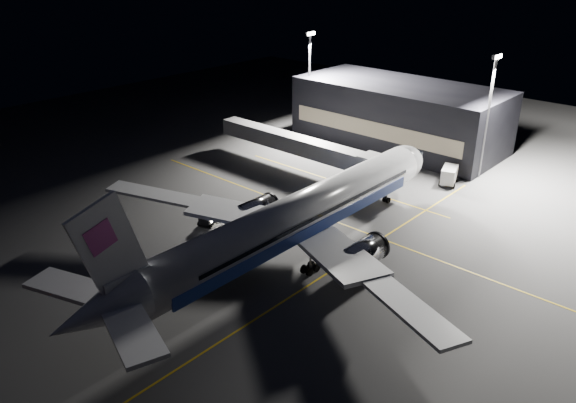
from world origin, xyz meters
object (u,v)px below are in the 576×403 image
(baggage_tug, at_px, (208,218))
(safety_cone_c, at_px, (263,231))
(service_truck, at_px, (450,174))
(airliner, at_px, (294,218))
(floodlight_mast_north, at_px, (309,74))
(safety_cone_b, at_px, (281,233))
(floodlight_mast_south, at_px, (489,106))
(jet_bridge, at_px, (304,146))
(safety_cone_a, at_px, (275,230))

(baggage_tug, xyz_separation_m, safety_cone_c, (3.19, -7.64, -0.56))
(service_truck, bearing_deg, airliner, 155.61)
(floodlight_mast_north, xyz_separation_m, service_truck, (-5.84, -35.42, -10.81))
(airliner, distance_m, safety_cone_c, 8.76)
(baggage_tug, distance_m, safety_cone_b, 10.88)
(floodlight_mast_south, height_order, safety_cone_b, floodlight_mast_south)
(airliner, distance_m, jet_bridge, 29.31)
(safety_cone_a, bearing_deg, safety_cone_b, -96.45)
(service_truck, xyz_separation_m, baggage_tug, (-36.84, 18.21, -0.67))
(floodlight_mast_south, bearing_deg, service_truck, 156.17)
(baggage_tug, bearing_deg, airliner, -102.05)
(jet_bridge, bearing_deg, airliner, -141.96)
(safety_cone_a, xyz_separation_m, safety_cone_c, (-1.46, 0.99, 0.04))
(floodlight_mast_north, distance_m, floodlight_mast_south, 38.00)
(baggage_tug, bearing_deg, service_truck, -44.55)
(airliner, height_order, jet_bridge, airliner)
(floodlight_mast_north, bearing_deg, jet_bridge, -142.26)
(floodlight_mast_south, xyz_separation_m, safety_cone_a, (-38.03, 12.16, -12.07))
(floodlight_mast_south, distance_m, service_truck, 12.55)
(safety_cone_a, bearing_deg, safety_cone_c, 145.91)
(floodlight_mast_south, distance_m, safety_cone_b, 41.49)
(floodlight_mast_north, xyz_separation_m, safety_cone_b, (-38.17, -27.09, -12.06))
(safety_cone_c, bearing_deg, baggage_tug, 112.64)
(jet_bridge, distance_m, baggage_tug, 25.17)
(airliner, height_order, floodlight_mast_south, floodlight_mast_south)
(safety_cone_b, bearing_deg, airliner, -120.67)
(airliner, height_order, baggage_tug, airliner)
(floodlight_mast_north, bearing_deg, service_truck, -99.36)
(service_truck, distance_m, baggage_tug, 41.10)
(safety_cone_c, bearing_deg, jet_bridge, 26.94)
(safety_cone_a, relative_size, safety_cone_c, 0.89)
(safety_cone_a, bearing_deg, floodlight_mast_south, -17.73)
(floodlight_mast_south, xyz_separation_m, safety_cone_c, (-39.49, 13.15, -12.03))
(airliner, xyz_separation_m, service_truck, (35.24, -3.43, -3.60))
(jet_bridge, bearing_deg, safety_cone_c, -153.06)
(floodlight_mast_south, bearing_deg, jet_bridge, 126.79)
(jet_bridge, relative_size, safety_cone_a, 56.85)
(floodlight_mast_south, height_order, service_truck, floodlight_mast_south)
(safety_cone_b, bearing_deg, floodlight_mast_north, 35.36)
(jet_bridge, height_order, service_truck, jet_bridge)
(jet_bridge, distance_m, floodlight_mast_north, 24.06)
(baggage_tug, bearing_deg, jet_bridge, -10.68)
(baggage_tug, relative_size, safety_cone_b, 5.05)
(floodlight_mast_north, height_order, floodlight_mast_south, same)
(baggage_tug, distance_m, safety_cone_a, 9.82)
(floodlight_mast_north, distance_m, safety_cone_c, 48.19)
(safety_cone_c, bearing_deg, service_truck, -17.43)
(floodlight_mast_south, relative_size, service_truck, 3.39)
(service_truck, height_order, safety_cone_a, service_truck)
(airliner, xyz_separation_m, jet_bridge, (23.08, 18.06, -0.58))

